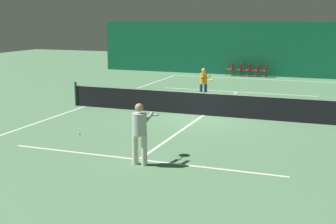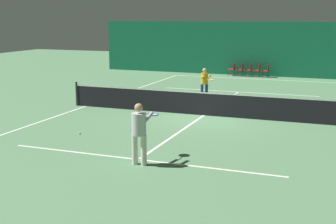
% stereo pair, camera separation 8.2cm
% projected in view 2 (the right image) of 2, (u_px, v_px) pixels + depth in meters
% --- Properties ---
extents(ground_plane, '(60.00, 60.00, 0.00)m').
position_uv_depth(ground_plane, '(204.00, 115.00, 18.98)').
color(ground_plane, '#56845B').
extents(backdrop_curtain, '(23.00, 0.12, 3.60)m').
position_uv_depth(backdrop_curtain, '(263.00, 49.00, 31.09)').
color(backdrop_curtain, '#146042').
rests_on(backdrop_curtain, ground).
extents(court_line_baseline_far, '(11.00, 0.10, 0.00)m').
position_uv_depth(court_line_baseline_far, '(257.00, 79.00, 29.87)').
color(court_line_baseline_far, white).
rests_on(court_line_baseline_far, ground).
extents(court_line_service_far, '(8.25, 0.10, 0.00)m').
position_uv_depth(court_line_service_far, '(238.00, 92.00, 24.84)').
color(court_line_service_far, white).
rests_on(court_line_service_far, ground).
extents(court_line_service_near, '(8.25, 0.10, 0.00)m').
position_uv_depth(court_line_service_near, '(139.00, 160.00, 13.13)').
color(court_line_service_near, white).
rests_on(court_line_service_near, ground).
extents(court_line_sideline_left, '(0.10, 23.80, 0.00)m').
position_uv_depth(court_line_sideline_left, '(86.00, 106.00, 20.91)').
color(court_line_sideline_left, white).
rests_on(court_line_sideline_left, ground).
extents(court_line_centre, '(0.10, 12.80, 0.00)m').
position_uv_depth(court_line_centre, '(204.00, 115.00, 18.98)').
color(court_line_centre, white).
rests_on(court_line_centre, ground).
extents(tennis_net, '(12.00, 0.10, 1.07)m').
position_uv_depth(tennis_net, '(204.00, 103.00, 18.88)').
color(tennis_net, black).
rests_on(tennis_net, ground).
extents(player_near, '(0.42, 1.36, 1.69)m').
position_uv_depth(player_near, '(140.00, 129.00, 12.53)').
color(player_near, beige).
rests_on(player_near, ground).
extents(player_far, '(1.00, 1.24, 1.50)m').
position_uv_depth(player_far, '(205.00, 81.00, 22.51)').
color(player_far, navy).
rests_on(player_far, ground).
extents(courtside_chair_0, '(0.44, 0.44, 0.84)m').
position_uv_depth(courtside_chair_0, '(232.00, 68.00, 31.51)').
color(courtside_chair_0, '#2D2D2D').
rests_on(courtside_chair_0, ground).
extents(courtside_chair_1, '(0.44, 0.44, 0.84)m').
position_uv_depth(courtside_chair_1, '(241.00, 69.00, 31.32)').
color(courtside_chair_1, '#2D2D2D').
rests_on(courtside_chair_1, ground).
extents(courtside_chair_2, '(0.44, 0.44, 0.84)m').
position_uv_depth(courtside_chair_2, '(249.00, 69.00, 31.12)').
color(courtside_chair_2, '#2D2D2D').
rests_on(courtside_chair_2, ground).
extents(courtside_chair_3, '(0.44, 0.44, 0.84)m').
position_uv_depth(courtside_chair_3, '(258.00, 69.00, 30.92)').
color(courtside_chair_3, '#2D2D2D').
rests_on(courtside_chair_3, ground).
extents(courtside_chair_4, '(0.44, 0.44, 0.84)m').
position_uv_depth(courtside_chair_4, '(266.00, 70.00, 30.72)').
color(courtside_chair_4, '#2D2D2D').
rests_on(courtside_chair_4, ground).
extents(tennis_ball, '(0.07, 0.07, 0.07)m').
position_uv_depth(tennis_ball, '(80.00, 133.00, 15.93)').
color(tennis_ball, '#D1DB33').
rests_on(tennis_ball, ground).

